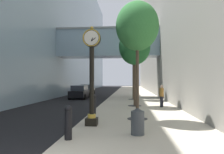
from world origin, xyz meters
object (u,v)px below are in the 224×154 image
at_px(bollard_nearest, 68,121).
at_px(trash_bin, 138,121).
at_px(car_silver_mid, 87,90).
at_px(street_tree_mid_far, 133,50).
at_px(pedestrian_walking, 162,95).
at_px(street_clock, 92,71).
at_px(street_tree_near, 137,27).
at_px(bollard_third, 94,104).
at_px(street_tree_mid_near, 135,47).
at_px(car_black_near, 80,92).

relative_size(bollard_nearest, trash_bin, 1.18).
bearing_deg(car_silver_mid, street_tree_mid_far, -52.82).
distance_m(pedestrian_walking, car_silver_mid, 18.34).
bearing_deg(pedestrian_walking, street_clock, -120.78).
relative_size(bollard_nearest, street_tree_near, 0.19).
distance_m(bollard_nearest, bollard_third, 5.60).
bearing_deg(trash_bin, street_tree_mid_near, 89.28).
relative_size(street_clock, car_black_near, 1.14).
relative_size(street_clock, trash_bin, 4.47).
relative_size(street_clock, bollard_third, 3.79).
height_order(bollard_nearest, car_black_near, car_black_near).
xyz_separation_m(bollard_nearest, street_tree_mid_near, (2.63, 10.36, 4.23)).
bearing_deg(street_tree_mid_far, car_black_near, 162.88).
bearing_deg(street_clock, bollard_nearest, -99.44).
bearing_deg(car_silver_mid, trash_bin, -74.40).
height_order(street_clock, street_tree_near, street_tree_near).
relative_size(trash_bin, pedestrian_walking, 0.60).
bearing_deg(street_tree_mid_far, car_silver_mid, 127.18).
bearing_deg(car_black_near, street_tree_near, -65.25).
height_order(street_tree_near, car_silver_mid, street_tree_near).
bearing_deg(street_tree_mid_near, bollard_third, -118.90).
bearing_deg(street_tree_mid_near, car_black_near, 128.92).
xyz_separation_m(street_tree_mid_near, car_black_near, (-6.47, 8.02, -4.23)).
bearing_deg(street_clock, street_tree_near, 39.91).
xyz_separation_m(bollard_third, street_tree_mid_near, (2.63, 4.76, 4.23)).
relative_size(street_tree_mid_far, trash_bin, 6.55).
height_order(street_tree_mid_near, car_black_near, street_tree_mid_near).
distance_m(bollard_third, car_silver_mid, 20.53).
bearing_deg(street_clock, car_black_near, 105.00).
distance_m(street_clock, pedestrian_walking, 8.63).
relative_size(trash_bin, car_silver_mid, 0.23).
relative_size(street_tree_near, car_silver_mid, 1.40).
relative_size(bollard_third, car_black_near, 0.30).
height_order(street_tree_near, car_black_near, street_tree_near).
distance_m(bollard_nearest, street_tree_mid_near, 11.49).
bearing_deg(pedestrian_walking, street_tree_mid_near, 164.17).
bearing_deg(pedestrian_walking, street_tree_near, -111.34).
xyz_separation_m(bollard_third, car_silver_mid, (-4.40, 20.05, -0.01)).
bearing_deg(bollard_third, trash_bin, -61.91).
xyz_separation_m(street_tree_mid_near, trash_bin, (-0.12, -9.46, -4.34)).
distance_m(street_tree_mid_near, car_black_near, 11.14).
xyz_separation_m(street_clock, street_tree_mid_far, (2.22, 13.90, 2.85)).
relative_size(bollard_nearest, car_silver_mid, 0.27).
bearing_deg(street_tree_mid_near, street_clock, -105.71).
xyz_separation_m(bollard_third, pedestrian_walking, (4.75, 4.16, 0.29)).
relative_size(street_clock, street_tree_mid_near, 0.73).
height_order(street_clock, trash_bin, street_clock).
distance_m(trash_bin, car_black_near, 18.60).
xyz_separation_m(street_tree_mid_near, car_silver_mid, (-7.03, 15.29, -4.24)).
xyz_separation_m(bollard_third, trash_bin, (2.51, -4.70, -0.11)).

